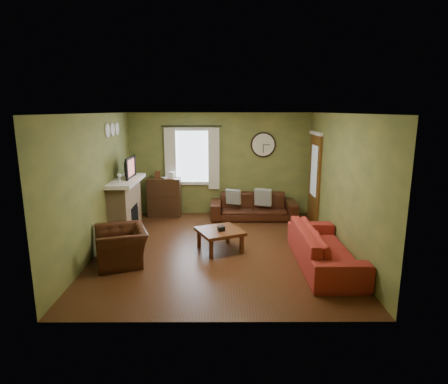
{
  "coord_description": "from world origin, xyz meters",
  "views": [
    {
      "loc": [
        0.07,
        -6.92,
        2.66
      ],
      "look_at": [
        0.1,
        0.4,
        1.05
      ],
      "focal_mm": 30.0,
      "sensor_mm": 36.0,
      "label": 1
    }
  ],
  "objects_px": {
    "bookshelf": "(164,197)",
    "sofa_red": "(324,247)",
    "sofa_brown": "(253,206)",
    "coffee_table": "(220,240)",
    "armchair": "(121,246)"
  },
  "relations": [
    {
      "from": "armchair",
      "to": "coffee_table",
      "type": "relative_size",
      "value": 1.25
    },
    {
      "from": "armchair",
      "to": "bookshelf",
      "type": "bearing_deg",
      "value": 154.53
    },
    {
      "from": "bookshelf",
      "to": "sofa_brown",
      "type": "height_order",
      "value": "bookshelf"
    },
    {
      "from": "bookshelf",
      "to": "sofa_brown",
      "type": "xyz_separation_m",
      "value": [
        2.25,
        -0.21,
        -0.18
      ]
    },
    {
      "from": "armchair",
      "to": "coffee_table",
      "type": "xyz_separation_m",
      "value": [
        1.74,
        0.59,
        -0.11
      ]
    },
    {
      "from": "sofa_brown",
      "to": "sofa_red",
      "type": "distance_m",
      "value": 3.08
    },
    {
      "from": "sofa_brown",
      "to": "coffee_table",
      "type": "relative_size",
      "value": 2.72
    },
    {
      "from": "coffee_table",
      "to": "bookshelf",
      "type": "bearing_deg",
      "value": 120.72
    },
    {
      "from": "sofa_brown",
      "to": "bookshelf",
      "type": "bearing_deg",
      "value": 174.77
    },
    {
      "from": "bookshelf",
      "to": "sofa_red",
      "type": "relative_size",
      "value": 0.43
    },
    {
      "from": "sofa_brown",
      "to": "coffee_table",
      "type": "bearing_deg",
      "value": -110.55
    },
    {
      "from": "sofa_brown",
      "to": "coffee_table",
      "type": "distance_m",
      "value": 2.34
    },
    {
      "from": "bookshelf",
      "to": "sofa_brown",
      "type": "bearing_deg",
      "value": -5.23
    },
    {
      "from": "sofa_red",
      "to": "bookshelf",
      "type": "bearing_deg",
      "value": 46.18
    },
    {
      "from": "sofa_red",
      "to": "armchair",
      "type": "relative_size",
      "value": 2.33
    }
  ]
}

